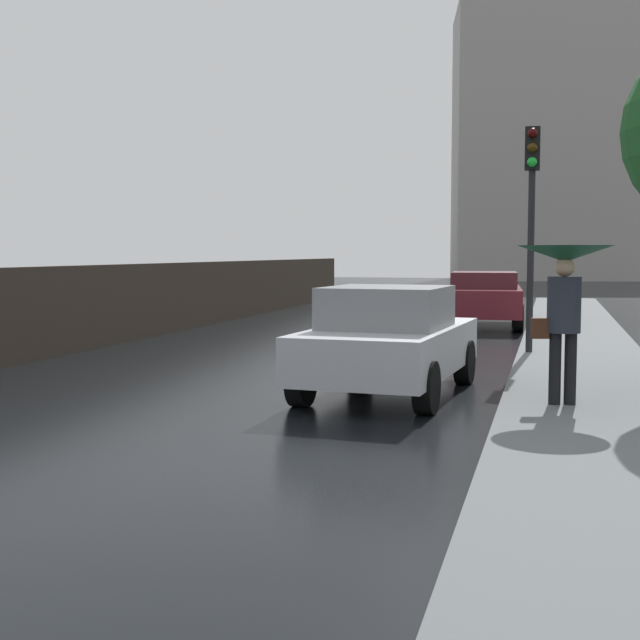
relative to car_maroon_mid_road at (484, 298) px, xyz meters
The scene contains 6 objects.
sidewalk_strip 17.63m from the car_maroon_mid_road, 82.82° to the right, with size 2.20×60.00×0.14m, color slate.
car_maroon_mid_road is the anchor object (origin of this frame).
car_silver_far_ahead 11.18m from the car_maroon_mid_road, 92.21° to the right, with size 2.06×3.97×1.47m.
pedestrian_with_umbrella_near 12.32m from the car_maroon_mid_road, 81.51° to the right, with size 1.10×1.10×1.86m.
traffic_light 7.21m from the car_maroon_mid_road, 79.10° to the right, with size 0.26×0.39×3.97m.
distant_tower 41.39m from the car_maroon_mid_road, 88.65° to the left, with size 13.44×9.89×24.87m.
Camera 1 is at (4.57, -5.18, 1.92)m, focal length 48.89 mm.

